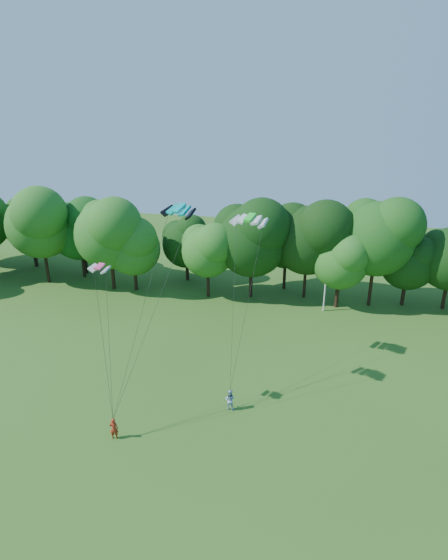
# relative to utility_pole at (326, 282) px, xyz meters

# --- Properties ---
(ground) EXTENTS (160.00, 160.00, 0.00)m
(ground) POSITION_rel_utility_pole_xyz_m (-6.91, -32.16, -3.73)
(ground) COLOR #305C19
(ground) RESTS_ON ground
(utility_pole) EXTENTS (1.42, 0.40, 7.21)m
(utility_pole) POSITION_rel_utility_pole_xyz_m (0.00, 0.00, 0.00)
(utility_pole) COLOR silver
(utility_pole) RESTS_ON ground
(kite_flyer_left) EXTENTS (0.70, 0.55, 1.69)m
(kite_flyer_left) POSITION_rel_utility_pole_xyz_m (-14.12, -25.98, -2.89)
(kite_flyer_left) COLOR #A72815
(kite_flyer_left) RESTS_ON ground
(kite_flyer_right) EXTENTS (0.89, 0.72, 1.71)m
(kite_flyer_right) POSITION_rel_utility_pole_xyz_m (-6.79, -20.76, -2.88)
(kite_flyer_right) COLOR #97AED2
(kite_flyer_right) RESTS_ON ground
(kite_teal) EXTENTS (2.79, 1.92, 0.61)m
(kite_teal) POSITION_rel_utility_pole_xyz_m (-10.98, -19.18, 11.78)
(kite_teal) COLOR #059C98
(kite_teal) RESTS_ON ground
(kite_green) EXTENTS (3.33, 2.09, 0.57)m
(kite_green) POSITION_rel_utility_pole_xyz_m (-6.87, -12.99, 9.98)
(kite_green) COLOR #20D62D
(kite_green) RESTS_ON ground
(kite_pink) EXTENTS (1.65, 1.02, 0.31)m
(kite_pink) POSITION_rel_utility_pole_xyz_m (-15.66, -22.96, 8.21)
(kite_pink) COLOR #E43F78
(kite_pink) RESTS_ON ground
(tree_back_west) EXTENTS (8.78, 8.78, 12.77)m
(tree_back_west) POSITION_rel_utility_pole_xyz_m (-33.97, 4.28, 4.24)
(tree_back_west) COLOR black
(tree_back_west) RESTS_ON ground
(tree_back_center) EXTENTS (9.31, 9.31, 13.54)m
(tree_back_center) POSITION_rel_utility_pole_xyz_m (-2.54, 3.78, 4.72)
(tree_back_center) COLOR #342614
(tree_back_center) RESTS_ON ground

